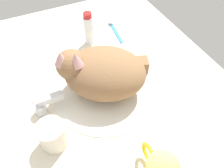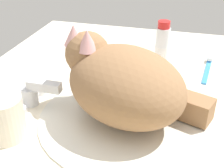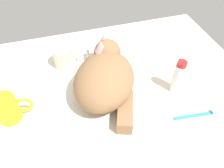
# 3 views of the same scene
# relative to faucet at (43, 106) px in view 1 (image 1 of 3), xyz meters

# --- Properties ---
(ground_plane) EXTENTS (1.10, 0.83, 0.03)m
(ground_plane) POSITION_rel_faucet_xyz_m (0.00, -0.20, -0.04)
(ground_plane) COLOR silver
(sink_basin) EXTENTS (0.34, 0.34, 0.01)m
(sink_basin) POSITION_rel_faucet_xyz_m (0.00, -0.20, -0.02)
(sink_basin) COLOR silver
(sink_basin) RESTS_ON ground_plane
(faucet) EXTENTS (0.12, 0.09, 0.06)m
(faucet) POSITION_rel_faucet_xyz_m (0.00, 0.00, 0.00)
(faucet) COLOR silver
(faucet) RESTS_ON ground_plane
(cat) EXTENTS (0.29, 0.33, 0.17)m
(cat) POSITION_rel_faucet_xyz_m (0.01, -0.19, 0.06)
(cat) COLOR #936B47
(cat) RESTS_ON sink_basin
(rinse_cup) EXTENTS (0.07, 0.07, 0.08)m
(rinse_cup) POSITION_rel_faucet_xyz_m (-0.11, -0.00, 0.02)
(rinse_cup) COLOR silver
(rinse_cup) RESTS_ON ground_plane
(toothpaste_bottle) EXTENTS (0.04, 0.04, 0.13)m
(toothpaste_bottle) POSITION_rel_faucet_xyz_m (0.24, -0.24, 0.04)
(toothpaste_bottle) COLOR white
(toothpaste_bottle) RESTS_ON ground_plane
(toothbrush) EXTENTS (0.15, 0.03, 0.02)m
(toothbrush) POSITION_rel_faucet_xyz_m (0.27, -0.36, -0.02)
(toothbrush) COLOR #388CD8
(toothbrush) RESTS_ON ground_plane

